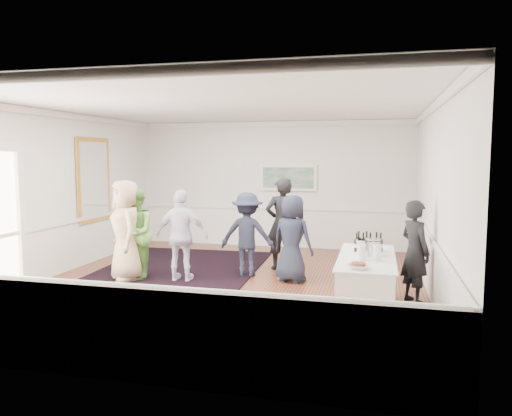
% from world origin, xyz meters
% --- Properties ---
extents(floor, '(8.00, 8.00, 0.00)m').
position_xyz_m(floor, '(0.00, 0.00, 0.00)').
color(floor, brown).
rests_on(floor, ground).
extents(ceiling, '(7.00, 8.00, 0.02)m').
position_xyz_m(ceiling, '(0.00, 0.00, 3.20)').
color(ceiling, white).
rests_on(ceiling, wall_back).
extents(wall_left, '(0.02, 8.00, 3.20)m').
position_xyz_m(wall_left, '(-3.50, 0.00, 1.60)').
color(wall_left, white).
rests_on(wall_left, floor).
extents(wall_right, '(0.02, 8.00, 3.20)m').
position_xyz_m(wall_right, '(3.50, 0.00, 1.60)').
color(wall_right, white).
rests_on(wall_right, floor).
extents(wall_back, '(7.00, 0.02, 3.20)m').
position_xyz_m(wall_back, '(0.00, 4.00, 1.60)').
color(wall_back, white).
rests_on(wall_back, floor).
extents(wall_front, '(7.00, 0.02, 3.20)m').
position_xyz_m(wall_front, '(0.00, -4.00, 1.60)').
color(wall_front, white).
rests_on(wall_front, floor).
extents(wainscoting, '(7.00, 8.00, 1.00)m').
position_xyz_m(wainscoting, '(0.00, 0.00, 0.50)').
color(wainscoting, white).
rests_on(wainscoting, floor).
extents(mirror, '(0.05, 1.25, 1.85)m').
position_xyz_m(mirror, '(-3.45, 1.30, 1.80)').
color(mirror, gold).
rests_on(mirror, wall_left).
extents(landscape_painting, '(1.44, 0.06, 0.66)m').
position_xyz_m(landscape_painting, '(0.40, 3.95, 1.78)').
color(landscape_painting, white).
rests_on(landscape_painting, wall_back).
extents(area_rug, '(3.31, 4.26, 0.02)m').
position_xyz_m(area_rug, '(-1.33, 0.97, 0.01)').
color(area_rug, black).
rests_on(area_rug, floor).
extents(serving_table, '(0.81, 2.13, 0.86)m').
position_xyz_m(serving_table, '(2.47, -1.12, 0.43)').
color(serving_table, white).
rests_on(serving_table, floor).
extents(bartender, '(0.66, 0.72, 1.64)m').
position_xyz_m(bartender, '(3.20, -0.34, 0.82)').
color(bartender, black).
rests_on(bartender, floor).
extents(guest_tan, '(1.06, 1.09, 1.89)m').
position_xyz_m(guest_tan, '(-1.96, -0.08, 0.94)').
color(guest_tan, tan).
rests_on(guest_tan, floor).
extents(guest_green, '(1.00, 1.06, 1.74)m').
position_xyz_m(guest_green, '(-1.83, 0.01, 0.87)').
color(guest_green, '#64A642').
rests_on(guest_green, floor).
extents(guest_lilac, '(1.03, 0.48, 1.71)m').
position_xyz_m(guest_lilac, '(-0.91, 0.08, 0.86)').
color(guest_lilac, silver).
rests_on(guest_lilac, floor).
extents(guest_dark_a, '(1.09, 0.68, 1.63)m').
position_xyz_m(guest_dark_a, '(0.17, 0.77, 0.81)').
color(guest_dark_a, '#1D2130').
rests_on(guest_dark_a, floor).
extents(guest_dark_b, '(0.82, 0.70, 1.89)m').
position_xyz_m(guest_dark_b, '(0.71, 1.49, 0.95)').
color(guest_dark_b, black).
rests_on(guest_dark_b, floor).
extents(guest_navy, '(0.92, 0.74, 1.62)m').
position_xyz_m(guest_navy, '(1.09, 0.53, 0.81)').
color(guest_navy, '#1D2130').
rests_on(guest_navy, floor).
extents(wine_bottles, '(0.43, 0.28, 0.31)m').
position_xyz_m(wine_bottles, '(2.47, -0.66, 1.02)').
color(wine_bottles, black).
rests_on(wine_bottles, serving_table).
extents(juice_pitchers, '(0.35, 0.37, 0.24)m').
position_xyz_m(juice_pitchers, '(2.47, -1.29, 0.98)').
color(juice_pitchers, '#65AE3E').
rests_on(juice_pitchers, serving_table).
extents(ice_bucket, '(0.26, 0.26, 0.25)m').
position_xyz_m(ice_bucket, '(2.56, -0.98, 0.98)').
color(ice_bucket, silver).
rests_on(ice_bucket, serving_table).
extents(nut_bowl, '(0.28, 0.28, 0.08)m').
position_xyz_m(nut_bowl, '(2.38, -1.93, 0.90)').
color(nut_bowl, white).
rests_on(nut_bowl, serving_table).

